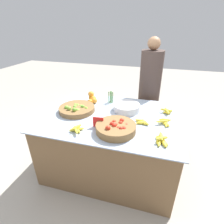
{
  "coord_description": "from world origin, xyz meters",
  "views": [
    {
      "loc": [
        0.49,
        -1.75,
        1.75
      ],
      "look_at": [
        0.0,
        0.0,
        0.81
      ],
      "focal_mm": 28.0,
      "sensor_mm": 36.0,
      "label": 1
    }
  ],
  "objects_px": {
    "tomato_basket": "(116,128)",
    "price_sign": "(98,122)",
    "vendor_person": "(149,96)",
    "metal_bowl": "(127,107)",
    "lime_bowl": "(77,109)"
  },
  "relations": [
    {
      "from": "tomato_basket",
      "to": "price_sign",
      "type": "distance_m",
      "value": 0.2
    },
    {
      "from": "price_sign",
      "to": "vendor_person",
      "type": "relative_size",
      "value": 0.07
    },
    {
      "from": "metal_bowl",
      "to": "price_sign",
      "type": "height_order",
      "value": "price_sign"
    },
    {
      "from": "lime_bowl",
      "to": "tomato_basket",
      "type": "height_order",
      "value": "tomato_basket"
    },
    {
      "from": "tomato_basket",
      "to": "lime_bowl",
      "type": "bearing_deg",
      "value": 152.28
    },
    {
      "from": "metal_bowl",
      "to": "vendor_person",
      "type": "height_order",
      "value": "vendor_person"
    },
    {
      "from": "metal_bowl",
      "to": "tomato_basket",
      "type": "bearing_deg",
      "value": -91.08
    },
    {
      "from": "metal_bowl",
      "to": "price_sign",
      "type": "xyz_separation_m",
      "value": [
        -0.21,
        -0.46,
        0.02
      ]
    },
    {
      "from": "lime_bowl",
      "to": "tomato_basket",
      "type": "xyz_separation_m",
      "value": [
        0.58,
        -0.3,
        0.01
      ]
    },
    {
      "from": "metal_bowl",
      "to": "vendor_person",
      "type": "xyz_separation_m",
      "value": [
        0.22,
        0.65,
        -0.07
      ]
    },
    {
      "from": "tomato_basket",
      "to": "metal_bowl",
      "type": "distance_m",
      "value": 0.49
    },
    {
      "from": "vendor_person",
      "to": "price_sign",
      "type": "bearing_deg",
      "value": -111.03
    },
    {
      "from": "lime_bowl",
      "to": "metal_bowl",
      "type": "relative_size",
      "value": 1.33
    },
    {
      "from": "tomato_basket",
      "to": "vendor_person",
      "type": "distance_m",
      "value": 1.17
    },
    {
      "from": "tomato_basket",
      "to": "metal_bowl",
      "type": "bearing_deg",
      "value": 88.92
    }
  ]
}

